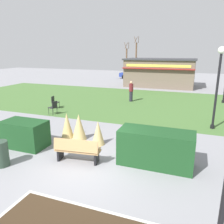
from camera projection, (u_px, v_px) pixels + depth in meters
ground_plane at (86, 168)px, 8.02m from camera, size 80.00×80.00×0.00m
lawn_patch at (149, 103)px, 18.09m from camera, size 36.00×12.00×0.01m
park_bench at (77, 150)px, 8.35m from camera, size 1.75×0.75×0.95m
hedge_left at (25, 134)px, 9.73m from camera, size 1.91×1.10×1.15m
hedge_right at (156, 148)px, 8.12m from camera, size 2.67×1.10×1.31m
ornamental_grass_behind_left at (136, 139)px, 9.16m from camera, size 0.78×0.78×1.12m
ornamental_grass_behind_right at (98, 133)px, 9.95m from camera, size 0.58×0.58×1.08m
ornamental_grass_behind_center at (79, 127)px, 10.52m from camera, size 0.70×0.70×1.23m
ornamental_grass_behind_far at (67, 125)px, 10.74m from camera, size 0.59×0.59×1.22m
lamppost_mid at (218, 79)px, 11.44m from camera, size 0.36×0.36×4.28m
trash_bin at (1, 154)px, 8.08m from camera, size 0.52×0.52×0.94m
food_kiosk at (160, 72)px, 26.52m from camera, size 8.05×4.93×3.23m
cafe_chair_west at (54, 107)px, 14.74m from camera, size 0.51×0.51×0.89m
cafe_chair_east at (54, 101)px, 16.31m from camera, size 0.51×0.51×0.89m
person_strolling at (131, 91)px, 18.50m from camera, size 0.34×0.34×1.69m
parked_car_west_slot at (134, 74)px, 34.34m from camera, size 4.28×2.22×1.20m
parked_car_center_slot at (171, 76)px, 32.45m from camera, size 4.27×2.19×1.20m
tree_left_bg at (136, 58)px, 40.72m from camera, size 0.91×0.96×6.61m
tree_right_bg at (126, 60)px, 41.26m from camera, size 0.91×0.96×5.61m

